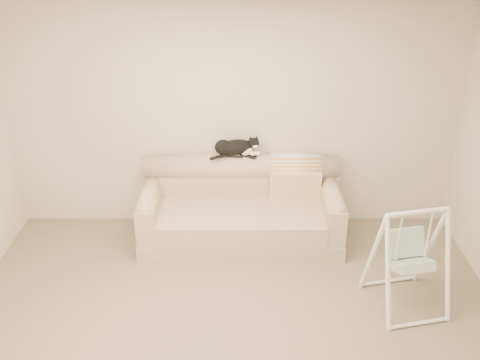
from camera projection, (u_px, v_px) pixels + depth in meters
The scene contains 8 objects.
ground_plane at pixel (232, 336), 4.69m from camera, with size 5.00×5.00×0.00m, color #7D6E59.
room_shell at pixel (231, 182), 4.00m from camera, with size 5.04×4.04×2.60m.
sofa at pixel (241, 209), 5.97m from camera, with size 2.20×0.93×0.90m.
remote_a at pixel (235, 156), 5.92m from camera, with size 0.18×0.07×0.03m.
remote_b at pixel (249, 156), 5.92m from camera, with size 0.17×0.13×0.02m.
tuxedo_cat at pixel (236, 147), 5.89m from camera, with size 0.57×0.32×0.23m.
throw_blanket at pixel (295, 171), 6.00m from camera, with size 0.57×0.38×0.58m.
baby_swing at pixel (409, 258), 4.87m from camera, with size 0.75×0.78×1.03m.
Camera 1 is at (0.07, -3.55, 3.36)m, focal length 40.00 mm.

